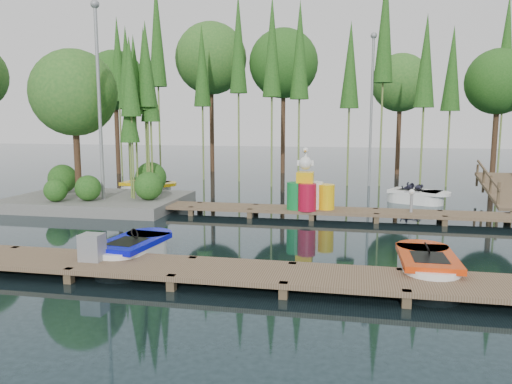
% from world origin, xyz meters
% --- Properties ---
extents(ground_plane, '(90.00, 90.00, 0.00)m').
position_xyz_m(ground_plane, '(0.00, 0.00, 0.00)').
color(ground_plane, '#1D3036').
extents(near_dock, '(18.00, 1.50, 0.50)m').
position_xyz_m(near_dock, '(0.00, -4.50, 0.23)').
color(near_dock, brown).
rests_on(near_dock, ground).
extents(far_dock, '(15.00, 1.20, 0.50)m').
position_xyz_m(far_dock, '(1.00, 2.50, 0.23)').
color(far_dock, brown).
rests_on(far_dock, ground).
extents(island, '(6.20, 4.20, 6.75)m').
position_xyz_m(island, '(-6.30, 3.29, 3.18)').
color(island, slate).
rests_on(island, ground).
extents(tree_screen, '(34.42, 18.53, 10.31)m').
position_xyz_m(tree_screen, '(-2.04, 10.60, 6.12)').
color(tree_screen, '#452D1D').
rests_on(tree_screen, ground).
extents(lamp_island, '(0.30, 0.30, 7.25)m').
position_xyz_m(lamp_island, '(-5.50, 2.50, 4.26)').
color(lamp_island, gray).
rests_on(lamp_island, ground).
extents(lamp_rear, '(0.30, 0.30, 7.25)m').
position_xyz_m(lamp_rear, '(4.00, 11.00, 4.26)').
color(lamp_rear, gray).
rests_on(lamp_rear, ground).
extents(ramp, '(1.50, 3.94, 1.49)m').
position_xyz_m(ramp, '(9.00, 6.50, 0.59)').
color(ramp, brown).
rests_on(ramp, ground).
extents(boat_blue, '(1.35, 2.51, 0.81)m').
position_xyz_m(boat_blue, '(-1.59, -3.38, 0.23)').
color(boat_blue, white).
rests_on(boat_blue, ground).
extents(boat_red, '(1.14, 2.44, 0.81)m').
position_xyz_m(boat_red, '(4.85, -3.41, 0.24)').
color(boat_red, white).
rests_on(boat_red, ground).
extents(boat_yellow_far, '(2.60, 1.31, 1.26)m').
position_xyz_m(boat_yellow_far, '(-5.51, 6.30, 0.27)').
color(boat_yellow_far, white).
rests_on(boat_yellow_far, ground).
extents(boat_white_far, '(2.63, 1.96, 1.14)m').
position_xyz_m(boat_white_far, '(5.69, 6.18, 0.25)').
color(boat_white_far, white).
rests_on(boat_white_far, ground).
extents(utility_cabinet, '(0.46, 0.39, 0.56)m').
position_xyz_m(utility_cabinet, '(-1.98, -4.50, 0.58)').
color(utility_cabinet, gray).
rests_on(utility_cabinet, near_dock).
extents(yellow_barrel, '(0.55, 0.55, 0.82)m').
position_xyz_m(yellow_barrel, '(2.44, 2.50, 0.71)').
color(yellow_barrel, yellow).
rests_on(yellow_barrel, far_dock).
extents(drum_cluster, '(1.17, 1.08, 2.02)m').
position_xyz_m(drum_cluster, '(1.78, 2.35, 0.89)').
color(drum_cluster, '#0D7B31').
rests_on(drum_cluster, far_dock).
extents(seagull_post, '(0.46, 0.25, 0.74)m').
position_xyz_m(seagull_post, '(5.12, 2.50, 0.80)').
color(seagull_post, gray).
rests_on(seagull_post, far_dock).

